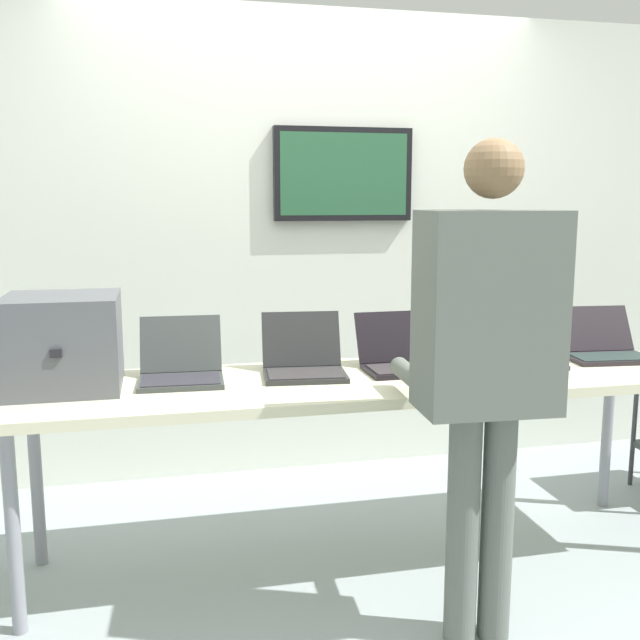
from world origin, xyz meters
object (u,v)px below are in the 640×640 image
Objects in this scene: laptop_station_0 at (181,367)px; laptop_station_3 at (511,350)px; laptop_station_2 at (406,357)px; workbench at (363,390)px; person at (486,348)px; coffee_mug at (559,370)px; laptop_station_4 at (603,347)px; laptop_station_1 at (304,361)px; equipment_box at (63,343)px.

laptop_station_3 is at bearing -0.57° from laptop_station_0.
laptop_station_0 reaches higher than laptop_station_2.
laptop_station_2 is at bearing 179.49° from laptop_station_3.
workbench is 0.72m from person.
workbench is at bearing -172.49° from laptop_station_3.
workbench is at bearing 161.16° from coffee_mug.
laptop_station_2 is 0.74m from person.
laptop_station_1 is at bearing -179.50° from laptop_station_4.
laptop_station_2 is at bearing 1.01° from equipment_box.
workbench is 1.18m from equipment_box.
laptop_station_0 is 1.22m from person.
laptop_station_0 is (0.44, 0.03, -0.12)m from equipment_box.
workbench is at bearing 110.67° from person.
equipment_box is 1.38m from laptop_station_2.
workbench is 1.68× the size of person.
workbench is at bearing -8.40° from laptop_station_0.
equipment_box reaches higher than laptop_station_1.
coffee_mug is at bearing -140.41° from laptop_station_4.
laptop_station_0 is 0.94× the size of laptop_station_2.
laptop_station_0 is 0.98× the size of laptop_station_1.
person reaches higher than workbench.
laptop_station_2 is 0.62m from coffee_mug.
laptop_station_4 is (1.89, 0.00, -0.00)m from laptop_station_0.
laptop_station_2 is at bearing -0.61° from laptop_station_0.
laptop_station_3 reaches higher than laptop_station_2.
workbench is 0.26m from laptop_station_2.
laptop_station_3 is (1.86, 0.02, -0.12)m from equipment_box.
person is (1.39, -0.69, 0.06)m from equipment_box.
laptop_station_2 reaches higher than laptop_station_4.
coffee_mug is at bearing -18.84° from workbench.
laptop_station_3 is at bearing -0.36° from laptop_station_1.
laptop_station_4 is (0.47, 0.02, -0.01)m from laptop_station_3.
laptop_station_4 is (2.33, 0.04, -0.13)m from equipment_box.
laptop_station_1 is (-0.23, 0.10, 0.11)m from workbench.
laptop_station_0 reaches higher than laptop_station_4.
laptop_station_0 reaches higher than coffee_mug.
laptop_station_0 is 0.91× the size of laptop_station_4.
equipment_box is 1.16× the size of laptop_station_3.
workbench is 0.74m from laptop_station_0.
equipment_box is 1.09× the size of laptop_station_2.
laptop_station_3 is at bearing 7.51° from workbench.
equipment_box is at bearing 170.32° from coffee_mug.
person reaches higher than laptop_station_3.
laptop_station_1 is 0.93× the size of laptop_station_4.
laptop_station_1 reaches higher than laptop_station_0.
workbench is 0.72m from laptop_station_3.
laptop_station_1 is at bearing 160.05° from coffee_mug.
equipment_box is 1.92m from coffee_mug.
laptop_station_3 reaches higher than coffee_mug.
equipment_box is 1.15× the size of laptop_station_1.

